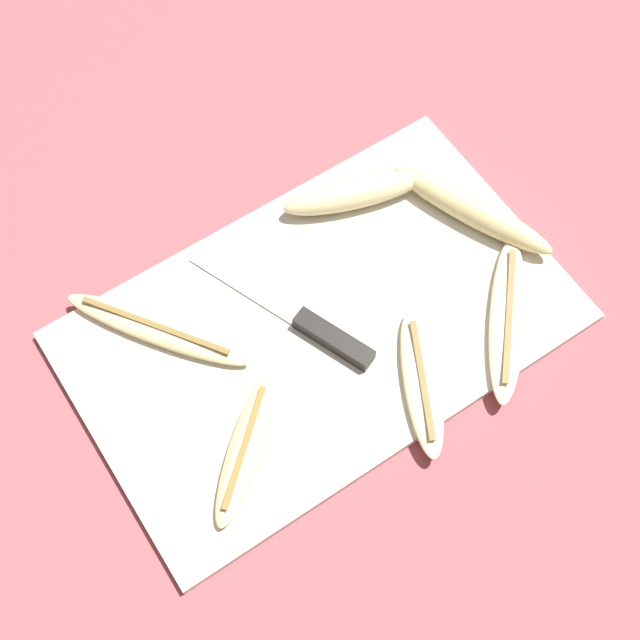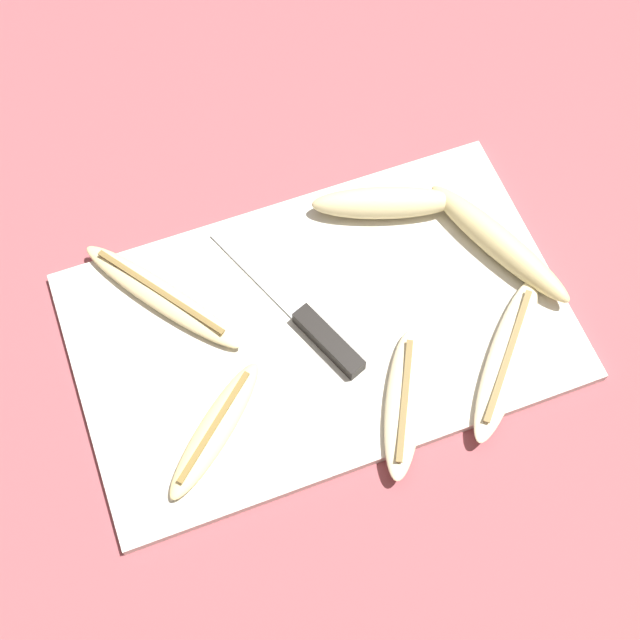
% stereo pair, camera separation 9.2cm
% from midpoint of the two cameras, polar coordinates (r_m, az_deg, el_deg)
% --- Properties ---
extents(ground_plane, '(4.00, 4.00, 0.00)m').
position_cam_midpoint_polar(ground_plane, '(0.94, 2.79, -0.87)').
color(ground_plane, '#93474C').
extents(cutting_board, '(0.51, 0.32, 0.01)m').
position_cam_midpoint_polar(cutting_board, '(0.94, 2.80, -0.72)').
color(cutting_board, beige).
rests_on(cutting_board, ground_plane).
extents(knife, '(0.10, 0.22, 0.02)m').
position_cam_midpoint_polar(knife, '(0.92, 2.49, -0.61)').
color(knife, black).
rests_on(knife, cutting_board).
extents(banana_mellow_near, '(0.15, 0.19, 0.02)m').
position_cam_midpoint_polar(banana_mellow_near, '(0.94, -7.38, 1.26)').
color(banana_mellow_near, beige).
rests_on(banana_mellow_near, cutting_board).
extents(banana_golden_short, '(0.14, 0.13, 0.02)m').
position_cam_midpoint_polar(banana_golden_short, '(0.88, -3.75, -7.32)').
color(banana_golden_short, '#EDD689').
rests_on(banana_golden_short, cutting_board).
extents(banana_bright_far, '(0.16, 0.17, 0.02)m').
position_cam_midpoint_polar(banana_bright_far, '(0.94, 14.64, -2.68)').
color(banana_bright_far, beige).
rests_on(banana_bright_far, cutting_board).
extents(banana_ripe_center, '(0.16, 0.09, 0.04)m').
position_cam_midpoint_polar(banana_ripe_center, '(0.99, 6.83, 7.20)').
color(banana_ripe_center, beige).
rests_on(banana_ripe_center, cutting_board).
extents(banana_spotted_left, '(0.11, 0.19, 0.04)m').
position_cam_midpoint_polar(banana_spotted_left, '(0.99, 14.00, 4.56)').
color(banana_spotted_left, '#DBC684').
rests_on(banana_spotted_left, cutting_board).
extents(banana_cream_curved, '(0.11, 0.16, 0.02)m').
position_cam_midpoint_polar(banana_cream_curved, '(0.90, 8.33, -5.59)').
color(banana_cream_curved, beige).
rests_on(banana_cream_curved, cutting_board).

